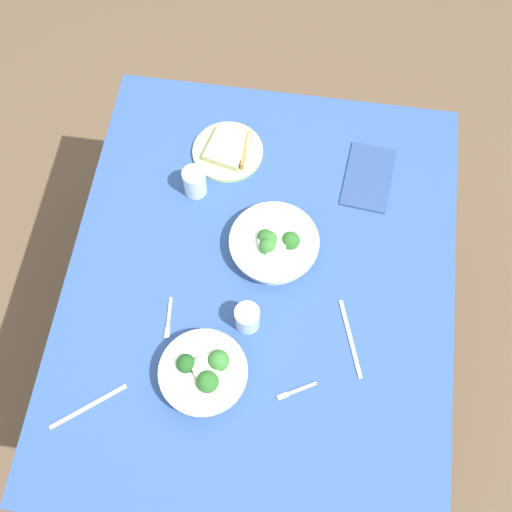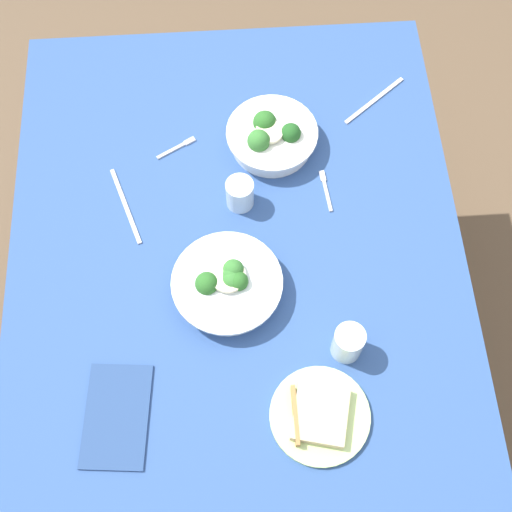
# 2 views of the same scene
# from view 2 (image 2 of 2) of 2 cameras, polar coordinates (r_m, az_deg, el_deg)

# --- Properties ---
(ground_plane) EXTENTS (6.00, 6.00, 0.00)m
(ground_plane) POSITION_cam_2_polar(r_m,az_deg,el_deg) (2.27, -1.03, -7.25)
(ground_plane) COLOR brown
(dining_table) EXTENTS (1.29, 1.04, 0.73)m
(dining_table) POSITION_cam_2_polar(r_m,az_deg,el_deg) (1.69, -1.38, -0.71)
(dining_table) COLOR #2D4C84
(dining_table) RESTS_ON ground_plane
(broccoli_bowl_far) EXTENTS (0.22, 0.22, 0.09)m
(broccoli_bowl_far) POSITION_cam_2_polar(r_m,az_deg,el_deg) (1.70, 1.43, 9.79)
(broccoli_bowl_far) COLOR white
(broccoli_bowl_far) RESTS_ON dining_table
(broccoli_bowl_near) EXTENTS (0.24, 0.24, 0.08)m
(broccoli_bowl_near) POSITION_cam_2_polar(r_m,az_deg,el_deg) (1.52, -2.20, -2.32)
(broccoli_bowl_near) COLOR white
(broccoli_bowl_near) RESTS_ON dining_table
(bread_side_plate) EXTENTS (0.21, 0.21, 0.04)m
(bread_side_plate) POSITION_cam_2_polar(r_m,az_deg,el_deg) (1.45, 5.41, -12.88)
(bread_side_plate) COLOR #B7D684
(bread_side_plate) RESTS_ON dining_table
(water_glass_center) EXTENTS (0.07, 0.07, 0.09)m
(water_glass_center) POSITION_cam_2_polar(r_m,az_deg,el_deg) (1.47, 7.75, -7.08)
(water_glass_center) COLOR silver
(water_glass_center) RESTS_ON dining_table
(water_glass_side) EXTENTS (0.07, 0.07, 0.08)m
(water_glass_side) POSITION_cam_2_polar(r_m,az_deg,el_deg) (1.61, -1.17, 5.16)
(water_glass_side) COLOR silver
(water_glass_side) RESTS_ON dining_table
(fork_by_far_bowl) EXTENTS (0.11, 0.02, 0.00)m
(fork_by_far_bowl) POSITION_cam_2_polar(r_m,az_deg,el_deg) (1.67, 5.90, 5.52)
(fork_by_far_bowl) COLOR #B7B7BC
(fork_by_far_bowl) RESTS_ON dining_table
(fork_by_near_bowl) EXTENTS (0.06, 0.10, 0.00)m
(fork_by_near_bowl) POSITION_cam_2_polar(r_m,az_deg,el_deg) (1.73, -6.28, 8.89)
(fork_by_near_bowl) COLOR #B7B7BC
(fork_by_near_bowl) RESTS_ON dining_table
(table_knife_left) EXTENTS (0.21, 0.08, 0.00)m
(table_knife_left) POSITION_cam_2_polar(r_m,az_deg,el_deg) (1.66, -10.50, 4.09)
(table_knife_left) COLOR #B7B7BC
(table_knife_left) RESTS_ON dining_table
(table_knife_right) EXTENTS (0.14, 0.17, 0.00)m
(table_knife_right) POSITION_cam_2_polar(r_m,az_deg,el_deg) (1.83, 9.84, 12.49)
(table_knife_right) COLOR #B7B7BC
(table_knife_right) RESTS_ON dining_table
(napkin_folded_upper) EXTENTS (0.23, 0.15, 0.01)m
(napkin_folded_upper) POSITION_cam_2_polar(r_m,az_deg,el_deg) (1.48, -11.20, -12.76)
(napkin_folded_upper) COLOR navy
(napkin_folded_upper) RESTS_ON dining_table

